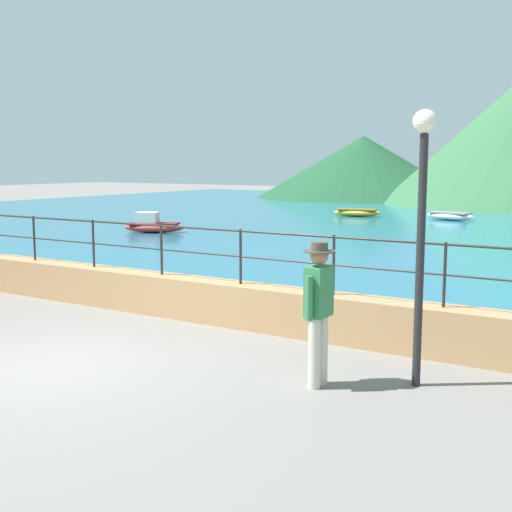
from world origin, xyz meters
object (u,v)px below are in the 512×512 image
(lamp_post, at_px, (422,204))
(boat_3, at_px, (450,216))
(boat_2, at_px, (153,225))
(person_walking, at_px, (319,307))
(boat_0, at_px, (357,212))

(lamp_post, distance_m, boat_3, 23.78)
(boat_2, height_order, boat_3, boat_2)
(person_walking, height_order, boat_3, person_walking)
(person_walking, distance_m, boat_2, 17.89)
(person_walking, bearing_deg, lamp_post, 33.39)
(boat_2, bearing_deg, boat_0, 72.70)
(lamp_post, distance_m, boat_0, 25.03)
(lamp_post, distance_m, boat_2, 18.29)
(lamp_post, relative_size, boat_0, 1.34)
(person_walking, bearing_deg, boat_0, 112.62)
(boat_0, bearing_deg, boat_2, -107.30)
(person_walking, distance_m, boat_0, 25.16)
(lamp_post, xyz_separation_m, boat_2, (-14.12, 11.48, -1.87))
(boat_3, bearing_deg, boat_2, -124.73)
(lamp_post, bearing_deg, boat_2, 140.87)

